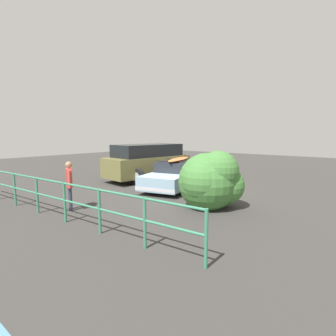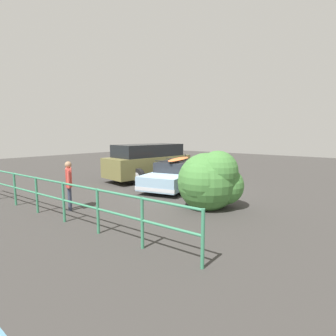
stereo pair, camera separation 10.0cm
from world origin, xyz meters
name	(u,v)px [view 1 (the left image)]	position (x,y,z in m)	size (l,w,h in m)	color
ground_plane	(178,191)	(0.00, 0.00, -0.01)	(44.00, 44.00, 0.02)	#383533
sedan_car	(177,175)	(0.48, -0.55, 0.58)	(3.01, 4.67, 1.47)	#8CADC6
suv_car	(148,161)	(2.91, -1.24, 0.97)	(2.95, 5.00, 1.88)	brown
person_bystander	(69,181)	(0.92, 4.50, 0.94)	(0.53, 0.38, 1.57)	#33384C
railing_fence	(50,193)	(0.68, 5.26, 0.74)	(10.17, 0.71, 1.12)	#387F5B
bush_near_left	(210,181)	(-2.42, 1.46, 0.89)	(2.05, 2.02, 2.00)	#4C3828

